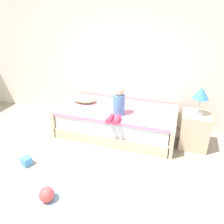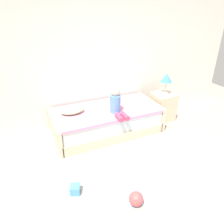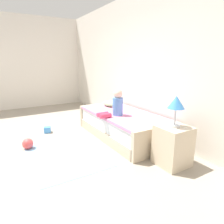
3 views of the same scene
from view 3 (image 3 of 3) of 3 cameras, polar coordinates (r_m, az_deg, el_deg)
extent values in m
plane|color=#9E9384|center=(3.78, -25.83, -10.78)|extent=(9.20, 9.20, 0.00)
cube|color=silver|center=(4.43, 8.23, 13.41)|extent=(7.20, 0.10, 2.90)
cube|color=silver|center=(7.07, -28.37, 12.22)|extent=(0.10, 5.60, 2.90)
cube|color=beige|center=(4.15, 2.99, -5.59)|extent=(2.00, 1.00, 0.20)
cube|color=white|center=(4.07, 3.03, -2.62)|extent=(1.94, 0.94, 0.25)
cube|color=pink|center=(4.03, 3.06, -0.58)|extent=(1.98, 0.98, 0.05)
cube|color=beige|center=(4.94, -3.54, -0.45)|extent=(0.07, 1.00, 0.50)
cube|color=beige|center=(3.35, 12.81, -8.20)|extent=(0.07, 1.00, 0.50)
cube|color=beige|center=(3.12, 16.99, -9.25)|extent=(0.44, 0.44, 0.60)
cylinder|color=silver|center=(3.01, 17.43, -3.74)|extent=(0.15, 0.15, 0.03)
cylinder|color=silver|center=(2.97, 17.62, -1.27)|extent=(0.02, 0.02, 0.24)
cone|color=#3F8CD8|center=(2.92, 17.93, 2.70)|extent=(0.24, 0.24, 0.18)
cylinder|color=#598CD1|center=(3.81, 1.64, 1.57)|extent=(0.20, 0.20, 0.34)
sphere|color=beige|center=(3.77, 1.67, 5.23)|extent=(0.17, 0.17, 0.17)
cylinder|color=#D83F60|center=(3.74, -2.71, -0.66)|extent=(0.09, 0.22, 0.09)
cylinder|color=#D83F60|center=(3.65, -1.90, -1.05)|extent=(0.09, 0.22, 0.09)
ellipsoid|color=#99CC8C|center=(4.61, -0.43, 2.50)|extent=(0.44, 0.30, 0.13)
sphere|color=#E54C4C|center=(3.87, -22.97, -8.35)|extent=(0.19, 0.19, 0.19)
cube|color=#7AA8CC|center=(3.51, -13.53, -11.59)|extent=(1.60, 1.10, 0.01)
cube|color=#4C99E5|center=(4.57, -18.02, -4.83)|extent=(0.17, 0.17, 0.13)
camera|label=1|loc=(2.64, -64.85, 21.17)|focal=35.83mm
camera|label=2|loc=(4.81, -47.60, 19.04)|focal=33.18mm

